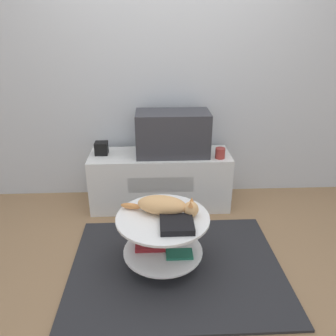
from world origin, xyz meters
name	(u,v)px	position (x,y,z in m)	size (l,w,h in m)	color
ground_plane	(176,268)	(0.00, 0.00, 0.00)	(12.00, 12.00, 0.00)	#93704C
wall_back	(168,66)	(0.00, 1.26, 1.30)	(8.00, 0.05, 2.60)	silver
rug	(176,267)	(0.00, 0.00, 0.01)	(1.55, 1.20, 0.02)	#28282B
tv_stand	(160,180)	(-0.09, 0.95, 0.27)	(1.33, 0.44, 0.54)	silver
tv	(173,133)	(0.02, 0.95, 0.74)	(0.67, 0.35, 0.40)	#333338
speaker	(101,148)	(-0.64, 0.98, 0.60)	(0.12, 0.12, 0.12)	black
mug	(220,153)	(0.45, 0.83, 0.59)	(0.09, 0.09, 0.10)	#99332D
coffee_table	(162,235)	(-0.10, 0.03, 0.28)	(0.66, 0.66, 0.41)	#B2B2B7
dvd_box	(177,224)	(-0.01, -0.10, 0.45)	(0.22, 0.21, 0.04)	black
cat	(165,206)	(-0.08, 0.07, 0.49)	(0.56, 0.25, 0.13)	tan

